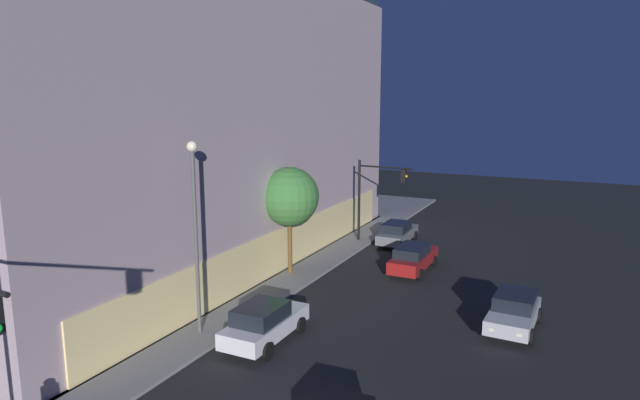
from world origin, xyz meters
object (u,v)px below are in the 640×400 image
(traffic_light_far_corner, at_px, (376,188))
(modern_building, at_px, (104,100))
(car_white, at_px, (264,322))
(car_silver, at_px, (514,311))
(car_grey, at_px, (397,233))
(car_red, at_px, (413,258))
(street_lamp_sidewalk, at_px, (195,215))
(sidewalk_tree, at_px, (289,197))

(traffic_light_far_corner, bearing_deg, modern_building, 118.08)
(car_white, bearing_deg, car_silver, -56.77)
(car_grey, bearing_deg, car_red, -153.20)
(car_red, xyz_separation_m, car_grey, (5.52, 2.79, -0.03))
(traffic_light_far_corner, height_order, street_lamp_sidewalk, street_lamp_sidewalk)
(sidewalk_tree, height_order, car_silver, sidewalk_tree)
(traffic_light_far_corner, bearing_deg, car_grey, -61.42)
(car_white, relative_size, car_red, 0.95)
(car_white, distance_m, car_grey, 17.55)
(car_white, bearing_deg, car_grey, -0.14)
(car_silver, bearing_deg, car_grey, 38.52)
(car_grey, bearing_deg, car_silver, -141.48)
(traffic_light_far_corner, relative_size, street_lamp_sidewalk, 0.69)
(sidewalk_tree, bearing_deg, car_silver, -100.05)
(car_silver, height_order, car_red, car_silver)
(modern_building, height_order, sidewalk_tree, modern_building)
(car_red, distance_m, car_grey, 6.18)
(street_lamp_sidewalk, xyz_separation_m, car_white, (0.61, -2.90, -4.42))
(street_lamp_sidewalk, height_order, sidewalk_tree, street_lamp_sidewalk)
(modern_building, relative_size, traffic_light_far_corner, 5.84)
(modern_building, distance_m, car_silver, 28.09)
(traffic_light_far_corner, bearing_deg, street_lamp_sidewalk, 174.88)
(car_red, bearing_deg, street_lamp_sidewalk, 155.63)
(modern_building, xyz_separation_m, car_red, (3.73, -20.09, -9.14))
(modern_building, height_order, car_silver, modern_building)
(car_red, bearing_deg, traffic_light_far_corner, 41.18)
(sidewalk_tree, bearing_deg, car_grey, -20.15)
(traffic_light_far_corner, height_order, car_red, traffic_light_far_corner)
(car_white, bearing_deg, traffic_light_far_corner, 4.56)
(traffic_light_far_corner, bearing_deg, car_red, -138.82)
(car_white, bearing_deg, street_lamp_sidewalk, 101.84)
(sidewalk_tree, xyz_separation_m, car_white, (-8.26, -3.37, -3.72))
(car_silver, relative_size, car_red, 0.89)
(car_silver, bearing_deg, street_lamp_sidewalk, 118.74)
(modern_building, relative_size, car_red, 7.02)
(car_silver, bearing_deg, modern_building, 85.10)
(car_silver, bearing_deg, car_white, 123.23)
(car_grey, bearing_deg, traffic_light_far_corner, 118.58)
(traffic_light_far_corner, relative_size, sidewalk_tree, 0.93)
(car_silver, height_order, car_grey, car_silver)
(car_white, bearing_deg, sidewalk_tree, 22.16)
(modern_building, height_order, traffic_light_far_corner, modern_building)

